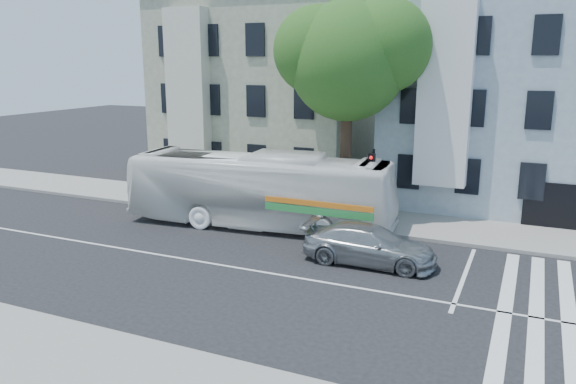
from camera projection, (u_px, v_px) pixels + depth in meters
The scene contains 9 objects.
ground at pixel (270, 273), 20.37m from camera, with size 120.00×120.00×0.00m, color black.
sidewalk_far at pixel (341, 217), 27.46m from camera, with size 80.00×4.00×0.15m, color gray.
building_left at pixel (273, 94), 35.22m from camera, with size 12.00×10.00×11.00m, color gray.
building_right at pixel (511, 100), 29.67m from camera, with size 12.00×10.00×11.00m, color #8B97A6.
street_tree at pixel (351, 54), 26.32m from camera, with size 7.30×5.90×11.10m.
bus at pixel (259, 190), 25.79m from camera, with size 12.46×2.92×3.47m, color white.
sedan at pixel (369, 245), 21.23m from camera, with size 5.07×2.06×1.47m, color #A5A8AC.
hedge at pixel (219, 201), 28.74m from camera, with size 8.50×0.84×0.70m, color #2C5C1E, non-canonical shape.
traffic_signal at pixel (372, 180), 24.27m from camera, with size 0.40×0.52×3.84m.
Camera 1 is at (8.40, -17.22, 7.54)m, focal length 35.00 mm.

